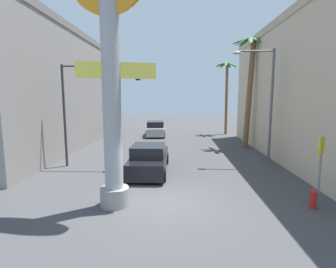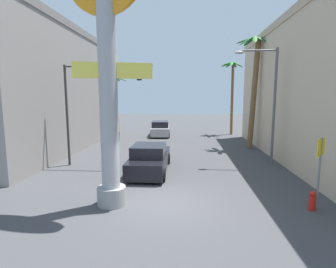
% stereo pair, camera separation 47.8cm
% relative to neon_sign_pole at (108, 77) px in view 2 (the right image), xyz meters
% --- Properties ---
extents(ground_plane, '(89.81, 89.81, 0.00)m').
position_rel_neon_sign_pole_xyz_m(ground_plane, '(1.90, 10.45, -4.80)').
color(ground_plane, '#424244').
extents(building_left, '(6.76, 17.23, 9.29)m').
position_rel_neon_sign_pole_xyz_m(building_left, '(-8.55, 10.02, -0.15)').
color(building_left, gray).
rests_on(building_left, ground).
extents(neon_sign_pole, '(3.12, 1.09, 10.00)m').
position_rel_neon_sign_pole_xyz_m(neon_sign_pole, '(0.00, 0.00, 0.00)').
color(neon_sign_pole, '#9E9EA3').
rests_on(neon_sign_pole, ground).
extents(street_lamp, '(2.52, 0.28, 6.92)m').
position_rel_neon_sign_pole_xyz_m(street_lamp, '(7.62, 6.54, -0.59)').
color(street_lamp, '#59595E').
rests_on(street_lamp, ground).
extents(crossing_sign, '(0.47, 0.47, 2.67)m').
position_rel_neon_sign_pole_xyz_m(crossing_sign, '(7.62, 0.08, -3.05)').
color(crossing_sign, slate).
rests_on(crossing_sign, ground).
extents(traffic_light_mast, '(5.19, 0.32, 5.94)m').
position_rel_neon_sign_pole_xyz_m(traffic_light_mast, '(-2.64, 5.62, -0.61)').
color(traffic_light_mast, '#333333').
rests_on(traffic_light_mast, ground).
extents(car_lead, '(2.00, 4.99, 1.56)m').
position_rel_neon_sign_pole_xyz_m(car_lead, '(0.84, 4.57, -4.10)').
color(car_lead, black).
rests_on(car_lead, ground).
extents(car_far, '(2.26, 4.67, 1.56)m').
position_rel_neon_sign_pole_xyz_m(car_far, '(0.07, 18.21, -4.06)').
color(car_far, black).
rests_on(car_far, ground).
extents(palm_tree_far_left, '(2.33, 2.42, 6.29)m').
position_rel_neon_sign_pole_xyz_m(palm_tree_far_left, '(-4.79, 18.72, -1.02)').
color(palm_tree_far_left, brown).
rests_on(palm_tree_far_left, ground).
extents(palm_tree_far_right, '(2.43, 2.42, 7.93)m').
position_rel_neon_sign_pole_xyz_m(palm_tree_far_right, '(7.77, 19.86, 0.43)').
color(palm_tree_far_right, brown).
rests_on(palm_tree_far_right, ground).
extents(palm_tree_mid_right, '(2.75, 2.71, 8.84)m').
position_rel_neon_sign_pole_xyz_m(palm_tree_mid_right, '(8.14, 12.01, 0.41)').
color(palm_tree_mid_right, brown).
rests_on(palm_tree_mid_right, ground).
extents(pedestrian_far_left, '(0.35, 0.35, 1.63)m').
position_rel_neon_sign_pole_xyz_m(pedestrian_far_left, '(-3.53, 14.52, -3.85)').
color(pedestrian_far_left, '#1E233F').
rests_on(pedestrian_far_left, ground).
extents(fire_hydrant, '(0.22, 0.22, 0.72)m').
position_rel_neon_sign_pole_xyz_m(fire_hydrant, '(7.42, -0.01, -4.45)').
color(fire_hydrant, red).
rests_on(fire_hydrant, ground).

